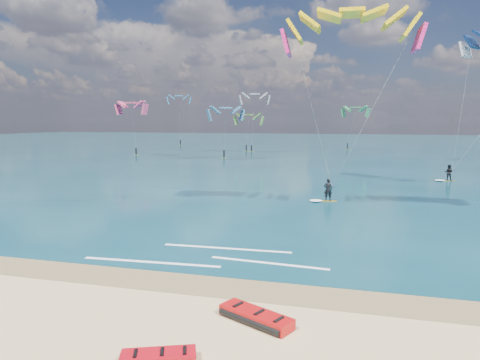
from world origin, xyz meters
name	(u,v)px	position (x,y,z in m)	size (l,w,h in m)	color
ground	(299,176)	(0.00, 40.00, 0.00)	(320.00, 320.00, 0.00)	tan
wet_sand_strip	(198,284)	(0.00, 3.00, 0.00)	(320.00, 2.40, 0.01)	olive
sea	(327,146)	(0.00, 104.00, 0.02)	(320.00, 200.00, 0.04)	#0B353F
packed_kite_mid	(256,322)	(3.12, 0.25, 0.00)	(2.95, 1.22, 0.44)	red
kitesurfer_main	(340,96)	(5.23, 20.75, 8.79)	(10.00, 6.33, 16.42)	gold
kitesurfer_far	(480,97)	(19.15, 37.07, 9.30)	(11.15, 8.07, 17.83)	#B1B31A
shoreline_foam	(213,257)	(-0.48, 6.48, 0.05)	(12.10, 3.66, 0.01)	white
distant_kites	(268,127)	(-10.45, 74.16, 5.44)	(78.60, 39.48, 13.20)	#346287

